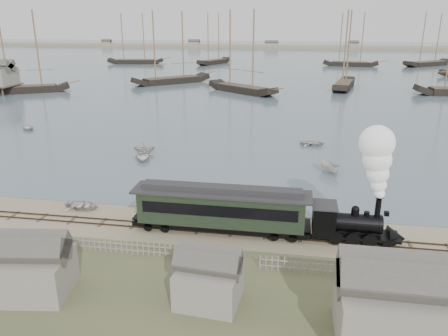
# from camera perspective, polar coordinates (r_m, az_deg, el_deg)

# --- Properties ---
(ground) EXTENTS (600.00, 600.00, 0.00)m
(ground) POSITION_cam_1_polar(r_m,az_deg,el_deg) (40.79, -1.44, -6.92)
(ground) COLOR tan
(ground) RESTS_ON ground
(harbor_water) EXTENTS (600.00, 336.00, 0.06)m
(harbor_water) POSITION_cam_1_polar(r_m,az_deg,el_deg) (206.91, 7.65, 13.88)
(harbor_water) COLOR #4D616E
(harbor_water) RESTS_ON ground
(rail_track) EXTENTS (120.00, 1.80, 0.16)m
(rail_track) POSITION_cam_1_polar(r_m,az_deg,el_deg) (39.02, -1.99, -8.13)
(rail_track) COLOR #38291E
(rail_track) RESTS_ON ground
(picket_fence_west) EXTENTS (19.00, 0.10, 1.20)m
(picket_fence_west) POSITION_cam_1_polar(r_m,az_deg,el_deg) (36.63, -13.78, -10.72)
(picket_fence_west) COLOR gray
(picket_fence_west) RESTS_ON ground
(picket_fence_east) EXTENTS (15.00, 0.10, 1.20)m
(picket_fence_east) POSITION_cam_1_polar(r_m,az_deg,el_deg) (34.08, 17.74, -13.55)
(picket_fence_east) COLOR gray
(picket_fence_east) RESTS_ON ground
(shed_left) EXTENTS (5.00, 4.00, 4.10)m
(shed_left) POSITION_cam_1_polar(r_m,az_deg,el_deg) (33.71, -23.51, -14.70)
(shed_left) COLOR gray
(shed_left) RESTS_ON ground
(shed_mid) EXTENTS (4.00, 3.50, 3.60)m
(shed_mid) POSITION_cam_1_polar(r_m,az_deg,el_deg) (30.32, -1.98, -17.00)
(shed_mid) COLOR gray
(shed_mid) RESTS_ON ground
(far_spit) EXTENTS (500.00, 20.00, 1.80)m
(far_spit) POSITION_cam_1_polar(r_m,az_deg,el_deg) (286.67, 8.28, 15.22)
(far_spit) COLOR gray
(far_spit) RESTS_ON ground
(locomotive) EXTENTS (7.71, 2.88, 9.61)m
(locomotive) POSITION_cam_1_polar(r_m,az_deg,el_deg) (37.10, 18.52, -3.20)
(locomotive) COLOR black
(locomotive) RESTS_ON ground
(passenger_coach) EXTENTS (15.39, 2.97, 3.74)m
(passenger_coach) POSITION_cam_1_polar(r_m,az_deg,el_deg) (37.84, -0.39, -5.15)
(passenger_coach) COLOR black
(passenger_coach) RESTS_ON ground
(beached_dinghy) EXTENTS (2.86, 3.73, 0.72)m
(beached_dinghy) POSITION_cam_1_polar(r_m,az_deg,el_deg) (45.34, -18.03, -4.65)
(beached_dinghy) COLOR beige
(beached_dinghy) RESTS_ON ground
(rowboat_0) EXTENTS (4.61, 3.95, 0.80)m
(rowboat_0) POSITION_cam_1_polar(r_m,az_deg,el_deg) (58.71, -10.57, 1.46)
(rowboat_0) COLOR beige
(rowboat_0) RESTS_ON harbor_water
(rowboat_1) EXTENTS (3.24, 3.55, 1.60)m
(rowboat_1) POSITION_cam_1_polar(r_m,az_deg,el_deg) (61.50, -10.35, 2.66)
(rowboat_1) COLOR beige
(rowboat_1) RESTS_ON harbor_water
(rowboat_2) EXTENTS (3.80, 3.10, 1.40)m
(rowboat_2) POSITION_cam_1_polar(r_m,az_deg,el_deg) (54.14, 13.53, 0.07)
(rowboat_2) COLOR beige
(rowboat_2) RESTS_ON harbor_water
(rowboat_3) EXTENTS (2.69, 3.65, 0.73)m
(rowboat_3) POSITION_cam_1_polar(r_m,az_deg,el_deg) (65.61, 11.50, 3.22)
(rowboat_3) COLOR beige
(rowboat_3) RESTS_ON harbor_water
(rowboat_6) EXTENTS (4.09, 4.14, 0.70)m
(rowboat_6) POSITION_cam_1_polar(r_m,az_deg,el_deg) (80.95, -24.27, 4.88)
(rowboat_6) COLOR beige
(rowboat_6) RESTS_ON harbor_water
(schooner_0) EXTENTS (19.68, 13.44, 20.00)m
(schooner_0) POSITION_cam_1_polar(r_m,az_deg,el_deg) (121.17, -24.86, 13.62)
(schooner_0) COLOR black
(schooner_0) RESTS_ON harbor_water
(schooner_1) EXTENTS (20.69, 19.58, 20.00)m
(schooner_1) POSITION_cam_1_polar(r_m,az_deg,el_deg) (128.00, -7.04, 15.36)
(schooner_1) COLOR black
(schooner_1) RESTS_ON harbor_water
(schooner_2) EXTENTS (19.51, 16.63, 20.00)m
(schooner_2) POSITION_cam_1_polar(r_m,az_deg,el_deg) (110.92, 2.43, 14.95)
(schooner_2) COLOR black
(schooner_2) RESTS_ON harbor_water
(schooner_3) EXTENTS (8.25, 19.38, 20.00)m
(schooner_3) POSITION_cam_1_polar(r_m,az_deg,el_deg) (121.49, 15.78, 14.63)
(schooner_3) COLOR black
(schooner_3) RESTS_ON harbor_water
(schooner_6) EXTENTS (22.93, 8.07, 20.00)m
(schooner_6) POSITION_cam_1_polar(r_m,az_deg,el_deg) (187.69, -11.67, 16.23)
(schooner_6) COLOR black
(schooner_6) RESTS_ON harbor_water
(schooner_7) EXTENTS (12.06, 19.24, 20.00)m
(schooner_7) POSITION_cam_1_polar(r_m,az_deg,el_deg) (183.14, -1.31, 16.54)
(schooner_7) COLOR black
(schooner_7) RESTS_ON harbor_water
(schooner_8) EXTENTS (21.12, 6.93, 20.00)m
(schooner_8) POSITION_cam_1_polar(r_m,az_deg,el_deg) (181.10, 16.45, 15.78)
(schooner_8) COLOR black
(schooner_8) RESTS_ON harbor_water
(schooner_9) EXTENTS (21.91, 18.82, 20.00)m
(schooner_9) POSITION_cam_1_polar(r_m,az_deg,el_deg) (193.27, 25.45, 14.92)
(schooner_9) COLOR black
(schooner_9) RESTS_ON harbor_water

